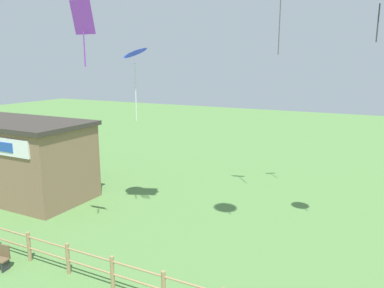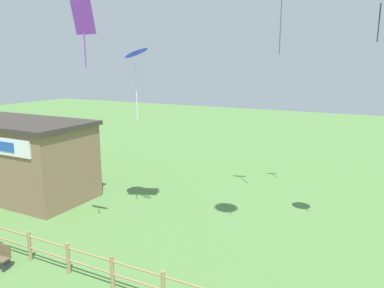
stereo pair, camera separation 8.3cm
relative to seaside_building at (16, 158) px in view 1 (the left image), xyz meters
The scene contains 4 objects.
wooden_fence 14.20m from the seaside_building, 21.28° to the right, with size 20.74×0.14×1.21m.
seaside_building is the anchor object (origin of this frame).
kite_blue_delta 10.04m from the seaside_building, ahead, with size 1.61×1.58×3.58m.
kite_purple_streamer 11.31m from the seaside_building, 19.30° to the right, with size 0.93×0.40×2.45m.
Camera 1 is at (5.68, -3.11, 7.61)m, focal length 35.00 mm.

